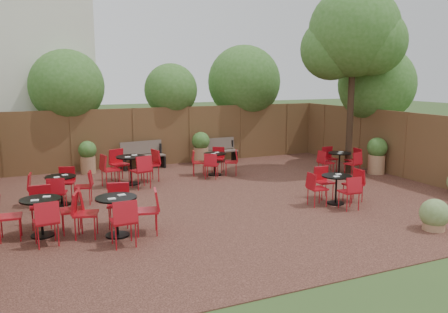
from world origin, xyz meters
name	(u,v)px	position (x,y,z in m)	size (l,w,h in m)	color
ground	(222,200)	(0.00, 0.00, 0.00)	(80.00, 80.00, 0.00)	#354F23
courtyard_paving	(222,199)	(0.00, 0.00, 0.01)	(12.00, 10.00, 0.02)	#311B14
fence_back	(163,136)	(0.00, 5.00, 1.00)	(12.00, 0.08, 2.00)	brown
fence_right	(405,145)	(6.00, 0.00, 1.00)	(0.08, 10.00, 2.00)	brown
neighbour_building	(13,49)	(-4.50, 8.00, 4.00)	(5.00, 4.00, 8.00)	silver
overhang_foliage	(165,87)	(-0.43, 3.28, 2.72)	(15.56, 10.64, 2.78)	#325F1F
courtyard_tree	(354,37)	(4.93, 1.26, 4.20)	(2.87, 2.78, 5.74)	black
park_bench_left	(142,155)	(-0.85, 4.62, 0.48)	(1.50, 0.66, 0.90)	brown
park_bench_right	(218,150)	(1.88, 4.62, 0.46)	(1.40, 0.49, 0.86)	brown
bistro_tables	(178,182)	(-1.00, 0.45, 0.45)	(10.24, 5.83, 0.93)	black
planters	(182,154)	(0.12, 3.38, 0.61)	(11.74, 4.37, 1.14)	#9C704E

